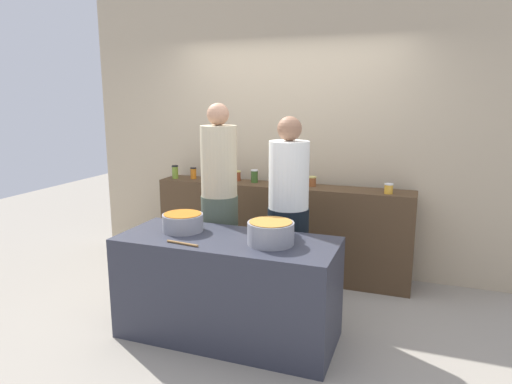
{
  "coord_description": "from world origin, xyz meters",
  "views": [
    {
      "loc": [
        1.38,
        -3.4,
        1.88
      ],
      "look_at": [
        0.0,
        0.35,
        1.05
      ],
      "focal_mm": 32.29,
      "sensor_mm": 36.0,
      "label": 1
    }
  ],
  "objects_px": {
    "preserve_jar_4": "(254,176)",
    "cook_in_cap": "(288,226)",
    "cook_with_tongs": "(220,215)",
    "wooden_spoon": "(182,243)",
    "preserve_jar_1": "(193,173)",
    "preserve_jar_7": "(389,189)",
    "preserve_jar_6": "(312,181)",
    "cooking_pot_left": "(183,222)",
    "cooking_pot_center": "(271,233)",
    "preserve_jar_3": "(237,176)",
    "preserve_jar_2": "(214,174)",
    "preserve_jar_0": "(175,172)",
    "preserve_jar_5": "(281,178)"
  },
  "relations": [
    {
      "from": "preserve_jar_4",
      "to": "cook_in_cap",
      "type": "xyz_separation_m",
      "value": [
        0.62,
        -0.82,
        -0.27
      ]
    },
    {
      "from": "cook_with_tongs",
      "to": "wooden_spoon",
      "type": "bearing_deg",
      "value": -85.06
    },
    {
      "from": "preserve_jar_4",
      "to": "wooden_spoon",
      "type": "distance_m",
      "value": 1.7
    },
    {
      "from": "preserve_jar_1",
      "to": "preserve_jar_7",
      "type": "height_order",
      "value": "preserve_jar_1"
    },
    {
      "from": "preserve_jar_1",
      "to": "preserve_jar_6",
      "type": "height_order",
      "value": "preserve_jar_1"
    },
    {
      "from": "preserve_jar_1",
      "to": "cook_with_tongs",
      "type": "relative_size",
      "value": 0.07
    },
    {
      "from": "cook_with_tongs",
      "to": "cook_in_cap",
      "type": "xyz_separation_m",
      "value": [
        0.63,
        0.05,
        -0.06
      ]
    },
    {
      "from": "preserve_jar_7",
      "to": "cook_in_cap",
      "type": "xyz_separation_m",
      "value": [
        -0.77,
        -0.73,
        -0.25
      ]
    },
    {
      "from": "preserve_jar_1",
      "to": "preserve_jar_7",
      "type": "distance_m",
      "value": 2.11
    },
    {
      "from": "wooden_spoon",
      "to": "cooking_pot_left",
      "type": "bearing_deg",
      "value": 118.34
    },
    {
      "from": "preserve_jar_6",
      "to": "cooking_pot_center",
      "type": "xyz_separation_m",
      "value": [
        0.04,
        -1.45,
        -0.13
      ]
    },
    {
      "from": "preserve_jar_1",
      "to": "cooking_pot_center",
      "type": "distance_m",
      "value": 1.99
    },
    {
      "from": "preserve_jar_3",
      "to": "preserve_jar_2",
      "type": "bearing_deg",
      "value": -168.17
    },
    {
      "from": "preserve_jar_0",
      "to": "preserve_jar_3",
      "type": "bearing_deg",
      "value": 9.11
    },
    {
      "from": "preserve_jar_0",
      "to": "preserve_jar_7",
      "type": "bearing_deg",
      "value": -0.57
    },
    {
      "from": "preserve_jar_0",
      "to": "preserve_jar_5",
      "type": "xyz_separation_m",
      "value": [
        1.23,
        0.04,
        -0.0
      ]
    },
    {
      "from": "preserve_jar_0",
      "to": "preserve_jar_4",
      "type": "height_order",
      "value": "preserve_jar_0"
    },
    {
      "from": "preserve_jar_7",
      "to": "preserve_jar_3",
      "type": "bearing_deg",
      "value": 175.16
    },
    {
      "from": "preserve_jar_0",
      "to": "cooking_pot_center",
      "type": "relative_size",
      "value": 0.43
    },
    {
      "from": "cook_with_tongs",
      "to": "preserve_jar_6",
      "type": "bearing_deg",
      "value": 54.24
    },
    {
      "from": "preserve_jar_1",
      "to": "cooking_pot_center",
      "type": "xyz_separation_m",
      "value": [
        1.38,
        -1.42,
        -0.15
      ]
    },
    {
      "from": "preserve_jar_3",
      "to": "preserve_jar_5",
      "type": "distance_m",
      "value": 0.53
    },
    {
      "from": "preserve_jar_3",
      "to": "preserve_jar_6",
      "type": "xyz_separation_m",
      "value": [
        0.84,
        -0.03,
        -0.0
      ]
    },
    {
      "from": "preserve_jar_7",
      "to": "cooking_pot_left",
      "type": "bearing_deg",
      "value": -139.8
    },
    {
      "from": "preserve_jar_3",
      "to": "preserve_jar_4",
      "type": "relative_size",
      "value": 0.79
    },
    {
      "from": "wooden_spoon",
      "to": "cook_in_cap",
      "type": "relative_size",
      "value": 0.16
    },
    {
      "from": "preserve_jar_2",
      "to": "preserve_jar_5",
      "type": "height_order",
      "value": "same"
    },
    {
      "from": "cooking_pot_center",
      "to": "cook_with_tongs",
      "type": "xyz_separation_m",
      "value": [
        -0.67,
        0.57,
        -0.06
      ]
    },
    {
      "from": "preserve_jar_0",
      "to": "preserve_jar_2",
      "type": "xyz_separation_m",
      "value": [
        0.45,
        0.06,
        -0.0
      ]
    },
    {
      "from": "preserve_jar_7",
      "to": "wooden_spoon",
      "type": "bearing_deg",
      "value": -130.02
    },
    {
      "from": "preserve_jar_5",
      "to": "preserve_jar_6",
      "type": "relative_size",
      "value": 1.38
    },
    {
      "from": "preserve_jar_5",
      "to": "preserve_jar_4",
      "type": "bearing_deg",
      "value": 172.87
    },
    {
      "from": "preserve_jar_3",
      "to": "cook_in_cap",
      "type": "relative_size",
      "value": 0.06
    },
    {
      "from": "preserve_jar_1",
      "to": "cooking_pot_left",
      "type": "bearing_deg",
      "value": -65.61
    },
    {
      "from": "preserve_jar_0",
      "to": "preserve_jar_2",
      "type": "relative_size",
      "value": 1.05
    },
    {
      "from": "preserve_jar_4",
      "to": "preserve_jar_5",
      "type": "height_order",
      "value": "preserve_jar_5"
    },
    {
      "from": "preserve_jar_1",
      "to": "wooden_spoon",
      "type": "distance_m",
      "value": 1.85
    },
    {
      "from": "preserve_jar_5",
      "to": "cooking_pot_center",
      "type": "height_order",
      "value": "preserve_jar_5"
    },
    {
      "from": "preserve_jar_3",
      "to": "cooking_pot_center",
      "type": "bearing_deg",
      "value": -59.26
    },
    {
      "from": "preserve_jar_0",
      "to": "preserve_jar_5",
      "type": "height_order",
      "value": "preserve_jar_0"
    },
    {
      "from": "cooking_pot_center",
      "to": "preserve_jar_2",
      "type": "bearing_deg",
      "value": 128.6
    },
    {
      "from": "preserve_jar_5",
      "to": "wooden_spoon",
      "type": "bearing_deg",
      "value": -98.72
    },
    {
      "from": "cook_with_tongs",
      "to": "preserve_jar_2",
      "type": "bearing_deg",
      "value": 118.38
    },
    {
      "from": "preserve_jar_3",
      "to": "cooking_pot_center",
      "type": "distance_m",
      "value": 1.73
    },
    {
      "from": "preserve_jar_1",
      "to": "cooking_pot_left",
      "type": "distance_m",
      "value": 1.49
    },
    {
      "from": "cooking_pot_left",
      "to": "cook_in_cap",
      "type": "xyz_separation_m",
      "value": [
        0.73,
        0.54,
        -0.1
      ]
    },
    {
      "from": "preserve_jar_7",
      "to": "cooking_pot_center",
      "type": "relative_size",
      "value": 0.28
    },
    {
      "from": "preserve_jar_0",
      "to": "cook_with_tongs",
      "type": "xyz_separation_m",
      "value": [
        0.91,
        -0.8,
        -0.22
      ]
    },
    {
      "from": "preserve_jar_6",
      "to": "wooden_spoon",
      "type": "bearing_deg",
      "value": -108.53
    },
    {
      "from": "preserve_jar_2",
      "to": "preserve_jar_7",
      "type": "bearing_deg",
      "value": -2.52
    }
  ]
}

